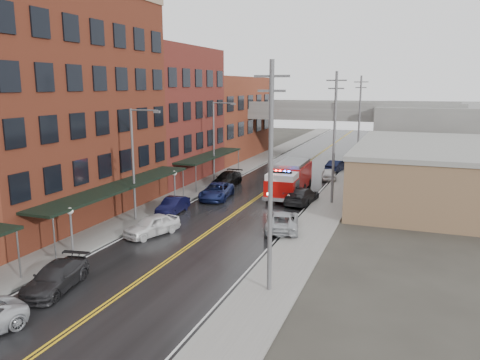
% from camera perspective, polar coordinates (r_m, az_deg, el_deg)
% --- Properties ---
extents(road, '(11.00, 160.00, 0.02)m').
position_cam_1_polar(road, '(41.17, -0.00, -3.68)').
color(road, black).
rests_on(road, ground).
extents(sidewalk_left, '(3.00, 160.00, 0.15)m').
position_cam_1_polar(sidewalk_left, '(44.14, -8.94, -2.70)').
color(sidewalk_left, slate).
rests_on(sidewalk_left, ground).
extents(sidewalk_right, '(3.00, 160.00, 0.15)m').
position_cam_1_polar(sidewalk_right, '(39.31, 10.06, -4.50)').
color(sidewalk_right, slate).
rests_on(sidewalk_right, ground).
extents(curb_left, '(0.30, 160.00, 0.15)m').
position_cam_1_polar(curb_left, '(43.37, -7.03, -2.90)').
color(curb_left, gray).
rests_on(curb_left, ground).
extents(curb_right, '(0.30, 160.00, 0.15)m').
position_cam_1_polar(curb_right, '(39.62, 7.70, -4.30)').
color(curb_right, gray).
rests_on(curb_right, ground).
extents(brick_building_b, '(9.00, 20.00, 18.00)m').
position_cam_1_polar(brick_building_b, '(40.66, -21.74, 8.17)').
color(brick_building_b, '#562417').
rests_on(brick_building_b, ground).
extents(brick_building_c, '(9.00, 15.00, 15.00)m').
position_cam_1_polar(brick_building_c, '(55.01, -9.33, 7.90)').
color(brick_building_c, maroon).
rests_on(brick_building_c, ground).
extents(brick_building_far, '(9.00, 20.00, 12.00)m').
position_cam_1_polar(brick_building_far, '(70.83, -2.25, 7.59)').
color(brick_building_far, brown).
rests_on(brick_building_far, ground).
extents(tan_building, '(14.00, 22.00, 5.00)m').
position_cam_1_polar(tan_building, '(48.03, 22.62, 0.66)').
color(tan_building, olive).
rests_on(tan_building, ground).
extents(right_far_block, '(18.00, 30.00, 8.00)m').
position_cam_1_polar(right_far_block, '(77.68, 23.44, 5.52)').
color(right_far_block, slate).
rests_on(right_far_block, ground).
extents(awning_1, '(2.60, 18.00, 3.09)m').
position_cam_1_polar(awning_1, '(37.81, -14.49, -0.78)').
color(awning_1, black).
rests_on(awning_1, ground).
extents(awning_2, '(2.60, 13.00, 3.09)m').
position_cam_1_polar(awning_2, '(52.87, -3.67, 2.97)').
color(awning_2, black).
rests_on(awning_2, ground).
extents(globe_lamp_1, '(0.44, 0.44, 3.12)m').
position_cam_1_polar(globe_lamp_1, '(31.95, -19.95, -4.58)').
color(globe_lamp_1, '#59595B').
rests_on(globe_lamp_1, ground).
extents(globe_lamp_2, '(0.44, 0.44, 3.12)m').
position_cam_1_polar(globe_lamp_2, '(43.22, -7.99, 0.07)').
color(globe_lamp_2, '#59595B').
rests_on(globe_lamp_2, ground).
extents(street_lamp_1, '(2.64, 0.22, 9.00)m').
position_cam_1_polar(street_lamp_1, '(37.72, -12.61, 2.68)').
color(street_lamp_1, '#59595B').
rests_on(street_lamp_1, ground).
extents(street_lamp_2, '(2.64, 0.22, 9.00)m').
position_cam_1_polar(street_lamp_2, '(51.76, -2.97, 5.25)').
color(street_lamp_2, '#59595B').
rests_on(street_lamp_2, ground).
extents(utility_pole_0, '(1.80, 0.24, 12.00)m').
position_cam_1_polar(utility_pole_0, '(23.65, 3.74, 0.58)').
color(utility_pole_0, '#59595B').
rests_on(utility_pole_0, ground).
extents(utility_pole_1, '(1.80, 0.24, 12.00)m').
position_cam_1_polar(utility_pole_1, '(43.01, 11.43, 5.28)').
color(utility_pole_1, '#59595B').
rests_on(utility_pole_1, ground).
extents(utility_pole_2, '(1.80, 0.24, 12.00)m').
position_cam_1_polar(utility_pole_2, '(62.78, 14.34, 7.03)').
color(utility_pole_2, '#59595B').
rests_on(utility_pole_2, ground).
extents(overpass, '(40.00, 10.00, 7.50)m').
position_cam_1_polar(overpass, '(70.79, 9.10, 7.44)').
color(overpass, slate).
rests_on(overpass, ground).
extents(fire_truck, '(3.71, 8.92, 3.23)m').
position_cam_1_polar(fire_truck, '(46.50, 6.05, 0.22)').
color(fire_truck, '#AA0A07').
rests_on(fire_truck, ground).
extents(parked_car_left_3, '(2.78, 5.05, 1.39)m').
position_cam_1_polar(parked_car_left_3, '(27.36, -21.56, -10.97)').
color(parked_car_left_3, black).
rests_on(parked_car_left_3, ground).
extents(parked_car_left_4, '(3.19, 4.77, 1.51)m').
position_cam_1_polar(parked_car_left_4, '(34.83, -10.69, -5.44)').
color(parked_car_left_4, white).
rests_on(parked_car_left_4, ground).
extents(parked_car_left_5, '(1.71, 4.28, 1.38)m').
position_cam_1_polar(parked_car_left_5, '(40.36, -8.18, -3.11)').
color(parked_car_left_5, black).
rests_on(parked_car_left_5, ground).
extents(parked_car_left_6, '(3.20, 5.69, 1.50)m').
position_cam_1_polar(parked_car_left_6, '(45.17, -2.88, -1.36)').
color(parked_car_left_6, '#151E4E').
rests_on(parked_car_left_6, ground).
extents(parked_car_left_7, '(2.17, 5.24, 1.51)m').
position_cam_1_polar(parked_car_left_7, '(50.92, -1.58, 0.12)').
color(parked_car_left_7, black).
rests_on(parked_car_left_7, ground).
extents(parked_car_right_0, '(3.59, 5.71, 1.47)m').
position_cam_1_polar(parked_car_right_0, '(35.52, 5.14, -4.99)').
color(parked_car_right_0, '#9DA1A5').
rests_on(parked_car_right_0, ground).
extents(parked_car_right_1, '(2.63, 5.49, 1.54)m').
position_cam_1_polar(parked_car_right_1, '(43.65, 7.52, -1.88)').
color(parked_car_right_1, '#242426').
rests_on(parked_car_right_1, ground).
extents(parked_car_right_2, '(2.36, 4.26, 1.37)m').
position_cam_1_polar(parked_car_right_2, '(55.11, 10.78, 0.72)').
color(parked_car_right_2, silver).
rests_on(parked_car_right_2, ground).
extents(parked_car_right_3, '(2.48, 4.62, 1.44)m').
position_cam_1_polar(parked_car_right_3, '(60.95, 11.74, 1.73)').
color(parked_car_right_3, black).
rests_on(parked_car_right_3, ground).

